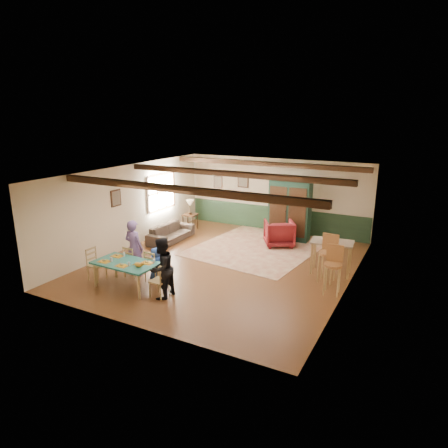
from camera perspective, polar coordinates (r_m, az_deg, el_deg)
The scene contains 35 objects.
floor at distance 11.75m, azimuth 0.09°, elevation -5.76°, with size 8.00×8.00×0.00m, color #512C16.
wall_back at distance 14.90m, azimuth 7.31°, elevation 4.12°, with size 7.00×0.02×2.70m, color beige.
wall_left at distance 13.28m, azimuth -13.40°, elevation 2.42°, with size 0.02×8.00×2.70m, color beige.
wall_right at distance 10.24m, azimuth 17.69°, elevation -1.78°, with size 0.02×8.00×2.70m, color beige.
ceiling at distance 11.06m, azimuth 0.09°, elevation 7.39°, with size 7.00×8.00×0.02m, color silver.
wainscot_back at distance 15.08m, azimuth 7.16°, elevation 0.75°, with size 6.95×0.03×0.90m, color #1E3822.
ceiling_beam_front at distance 9.13m, azimuth -6.68°, elevation 4.97°, with size 6.95×0.16×0.16m, color black.
ceiling_beam_mid at distance 11.43m, azimuth 1.03°, elevation 7.19°, with size 6.95×0.16×0.16m, color black.
ceiling_beam_back at distance 13.78m, azimuth 5.99°, elevation 8.54°, with size 6.95×0.16×0.16m, color black.
window_left at distance 14.51m, azimuth -8.96°, elevation 4.55°, with size 0.06×1.60×1.30m, color white, non-canonical shape.
picture_left_wall at distance 12.75m, azimuth -15.17°, elevation 3.60°, with size 0.04×0.42×0.52m, color gray, non-canonical shape.
picture_back_a at distance 15.28m, azimuth 2.74°, elevation 6.23°, with size 0.45×0.04×0.55m, color gray, non-canonical shape.
picture_back_b at distance 15.80m, azimuth -0.89°, elevation 6.00°, with size 0.38×0.04×0.48m, color gray, non-canonical shape.
dining_table at distance 10.42m, azimuth -13.76°, elevation -7.10°, with size 1.63×0.90×0.68m, color #1F6459, non-canonical shape.
dining_chair_far_left at distance 11.06m, azimuth -12.88°, elevation -5.19°, with size 0.38×0.40×0.86m, color #A28551, non-canonical shape.
dining_chair_far_right at distance 10.61m, azimuth -9.96°, elevation -5.93°, with size 0.38×0.40×0.86m, color #A28551, non-canonical shape.
dining_chair_end_left at distance 11.09m, azimuth -17.75°, elevation -5.51°, with size 0.38×0.40×0.86m, color #A28551, non-canonical shape.
dining_chair_end_right at distance 9.74m, azimuth -9.26°, elevation -7.89°, with size 0.38×0.40×0.86m, color #A28551, non-canonical shape.
person_man at distance 10.99m, azimuth -12.73°, elevation -3.37°, with size 0.57×0.37×1.56m, color slate.
person_woman at distance 9.57m, azimuth -8.92°, elevation -6.27°, with size 0.72×0.56×1.49m, color black.
person_child at distance 10.65m, azimuth -9.72°, elevation -5.69°, with size 0.44×0.29×0.91m, color #26489A.
cat at distance 9.89m, azimuth -12.15°, elevation -5.63°, with size 0.33×0.13×0.16m, color orange, non-canonical shape.
place_setting_near_left at distance 10.46m, azimuth -16.74°, elevation -4.91°, with size 0.36×0.27×0.11m, color orange, non-canonical shape.
place_setting_near_center at distance 10.06m, azimuth -14.40°, elevation -5.55°, with size 0.36×0.27×0.11m, color orange, non-canonical shape.
place_setting_far_left at distance 10.76m, azimuth -15.02°, elevation -4.21°, with size 0.36×0.27×0.11m, color orange, non-canonical shape.
place_setting_far_right at distance 10.12m, azimuth -10.96°, elevation -5.22°, with size 0.36×0.27×0.11m, color orange, non-canonical shape.
area_rug at distance 13.24m, azimuth 4.89°, elevation -3.30°, with size 3.58×4.25×0.01m, color beige.
armoire at distance 13.94m, azimuth 9.40°, elevation 2.14°, with size 1.54×0.62×2.18m, color #122F23.
armchair at distance 13.37m, azimuth 7.88°, elevation -1.30°, with size 0.92×0.95×0.86m, color #521017.
sofa at distance 13.93m, azimuth -7.57°, elevation -1.22°, with size 1.95×0.76×0.57m, color #382B23.
end_table at distance 15.15m, azimuth -4.84°, elevation 0.30°, with size 0.49×0.49×0.60m, color black, non-canonical shape.
table_lamp at distance 15.00m, azimuth -4.89°, elevation 2.42°, with size 0.31×0.31×0.55m, color beige, non-canonical shape.
counter_table at distance 11.34m, azimuth 15.04°, elevation -4.62°, with size 1.12×0.65×0.93m, color #B6A38D, non-canonical shape.
bar_stool_left at distance 10.72m, azimuth 14.52°, elevation -4.84°, with size 0.44×0.49×1.26m, color #B37745, non-canonical shape.
bar_stool_right at distance 10.03m, azimuth 15.26°, elevation -6.45°, with size 0.43×0.47×1.21m, color #B37745, non-canonical shape.
Camera 1 is at (5.11, -9.68, 4.27)m, focal length 32.00 mm.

